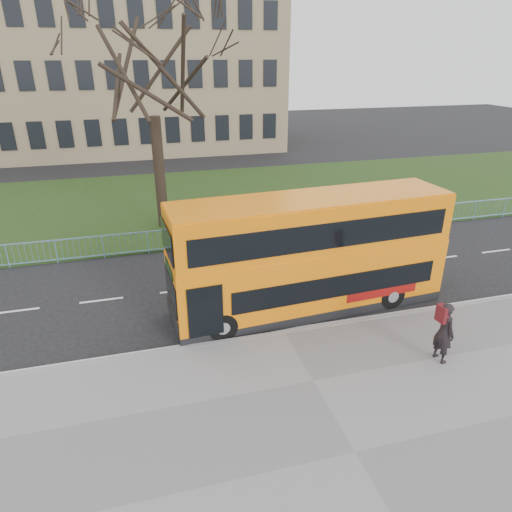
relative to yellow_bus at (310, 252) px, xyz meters
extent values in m
plane|color=black|center=(-1.43, -0.01, -2.23)|extent=(120.00, 120.00, 0.00)
cube|color=slate|center=(-1.43, -6.76, -2.17)|extent=(80.00, 10.50, 0.12)
cube|color=gray|center=(-1.43, -1.56, -2.16)|extent=(80.00, 0.20, 0.14)
cube|color=#1D3613|center=(-1.43, 14.29, -2.19)|extent=(80.00, 15.40, 0.08)
cube|color=#8B7658|center=(-6.43, 34.99, 4.77)|extent=(30.00, 15.00, 14.00)
cube|color=orange|center=(0.00, 0.01, -0.96)|extent=(10.03, 2.99, 1.84)
cube|color=orange|center=(0.00, 0.01, 0.11)|extent=(10.03, 2.99, 0.32)
cube|color=orange|center=(0.00, 0.01, 1.10)|extent=(9.98, 2.94, 1.65)
cube|color=black|center=(0.64, -1.14, -0.89)|extent=(7.63, 0.53, 0.80)
cube|color=black|center=(0.07, -1.15, 1.02)|extent=(9.09, 0.63, 0.90)
cylinder|color=black|center=(-3.46, -1.28, -1.74)|extent=(1.00, 0.33, 0.98)
cylinder|color=black|center=(2.94, -0.86, -1.74)|extent=(1.00, 0.33, 0.98)
imported|color=black|center=(2.63, -4.21, -1.14)|extent=(0.55, 0.76, 1.94)
camera|label=1|loc=(-5.72, -13.72, 6.42)|focal=32.00mm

